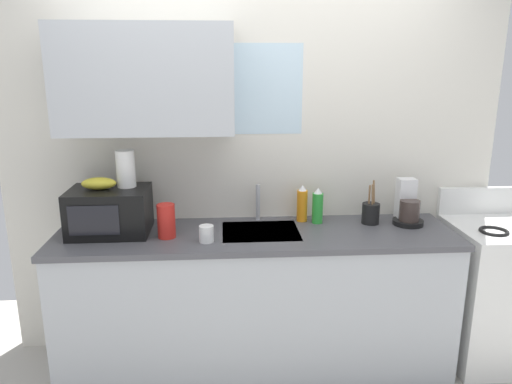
{
  "coord_description": "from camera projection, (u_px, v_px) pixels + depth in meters",
  "views": [
    {
      "loc": [
        -0.19,
        -2.73,
        1.88
      ],
      "look_at": [
        0.0,
        0.0,
        1.15
      ],
      "focal_mm": 33.91,
      "sensor_mm": 36.0,
      "label": 1
    }
  ],
  "objects": [
    {
      "name": "stove_range",
      "position": [
        494.0,
        291.0,
        3.12
      ],
      "size": [
        0.6,
        0.6,
        1.08
      ],
      "color": "white",
      "rests_on": "ground"
    },
    {
      "name": "sink_faucet",
      "position": [
        258.0,
        202.0,
        3.1
      ],
      "size": [
        0.03,
        0.03,
        0.23
      ],
      "primitive_type": "cylinder",
      "color": "#B2B5BA",
      "rests_on": "counter_unit"
    },
    {
      "name": "coffee_maker",
      "position": [
        407.0,
        207.0,
        3.04
      ],
      "size": [
        0.19,
        0.21,
        0.28
      ],
      "color": "black",
      "rests_on": "counter_unit"
    },
    {
      "name": "counter_unit",
      "position": [
        256.0,
        299.0,
        3.01
      ],
      "size": [
        2.4,
        0.63,
        0.9
      ],
      "color": "#B2B7BC",
      "rests_on": "ground"
    },
    {
      "name": "microwave",
      "position": [
        110.0,
        211.0,
        2.85
      ],
      "size": [
        0.46,
        0.35,
        0.27
      ],
      "color": "black",
      "rests_on": "counter_unit"
    },
    {
      "name": "dish_soap_bottle_orange",
      "position": [
        302.0,
        204.0,
        3.08
      ],
      "size": [
        0.07,
        0.07,
        0.24
      ],
      "color": "orange",
      "rests_on": "counter_unit"
    },
    {
      "name": "kitchen_wall_assembly",
      "position": [
        233.0,
        148.0,
        3.07
      ],
      "size": [
        3.17,
        0.42,
        2.5
      ],
      "color": "silver",
      "rests_on": "ground"
    },
    {
      "name": "dish_soap_bottle_green",
      "position": [
        318.0,
        207.0,
        3.04
      ],
      "size": [
        0.07,
        0.07,
        0.23
      ],
      "color": "green",
      "rests_on": "counter_unit"
    },
    {
      "name": "mug_white",
      "position": [
        206.0,
        234.0,
        2.73
      ],
      "size": [
        0.08,
        0.08,
        0.09
      ],
      "primitive_type": "cylinder",
      "color": "white",
      "rests_on": "counter_unit"
    },
    {
      "name": "banana_bunch",
      "position": [
        99.0,
        183.0,
        2.81
      ],
      "size": [
        0.2,
        0.11,
        0.07
      ],
      "primitive_type": "ellipsoid",
      "color": "gold",
      "rests_on": "microwave"
    },
    {
      "name": "paper_towel_roll",
      "position": [
        126.0,
        169.0,
        2.85
      ],
      "size": [
        0.11,
        0.11,
        0.22
      ],
      "primitive_type": "cylinder",
      "color": "white",
      "rests_on": "microwave"
    },
    {
      "name": "cereal_canister",
      "position": [
        166.0,
        221.0,
        2.79
      ],
      "size": [
        0.1,
        0.1,
        0.2
      ],
      "primitive_type": "cylinder",
      "color": "red",
      "rests_on": "counter_unit"
    },
    {
      "name": "utensil_crock",
      "position": [
        371.0,
        213.0,
        3.04
      ],
      "size": [
        0.11,
        0.11,
        0.28
      ],
      "color": "black",
      "rests_on": "counter_unit"
    }
  ]
}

